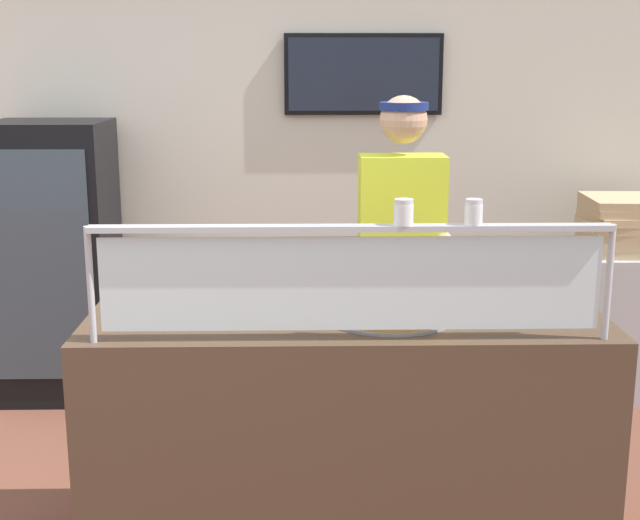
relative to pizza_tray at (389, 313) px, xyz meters
The scene contains 12 objects.
ground_plane 1.18m from the pizza_tray, 103.78° to the left, with size 12.00×12.00×0.00m, color brown.
shop_rear_unit 2.16m from the pizza_tray, 94.29° to the left, with size 6.39×0.13×2.70m.
serving_counter 0.52m from the pizza_tray, behind, with size 1.99×0.68×0.95m, color #4C3828.
sneeze_guard 0.41m from the pizza_tray, 120.15° to the right, with size 1.81×0.06×0.41m.
pizza_tray is the anchor object (origin of this frame).
pizza_server 0.03m from the pizza_tray, 128.63° to the right, with size 0.07×0.28×0.01m, color #ADAFB7.
parmesan_shaker 0.52m from the pizza_tray, 87.03° to the right, with size 0.07×0.07×0.09m.
pepper_flake_shaker 0.57m from the pizza_tray, 47.80° to the right, with size 0.06×0.06×0.09m.
worker_figure 0.64m from the pizza_tray, 79.39° to the left, with size 0.41×0.50×1.76m.
drink_fridge 2.42m from the pizza_tray, 136.01° to the left, with size 0.64×0.60×1.58m.
prep_shelf 2.30m from the pizza_tray, 46.91° to the left, with size 0.70×0.55×0.84m, color #B7BABF.
pizza_box_stack 2.23m from the pizza_tray, 47.02° to the left, with size 0.50×0.49×0.31m.
Camera 1 is at (0.83, -2.82, 1.91)m, focal length 48.53 mm.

